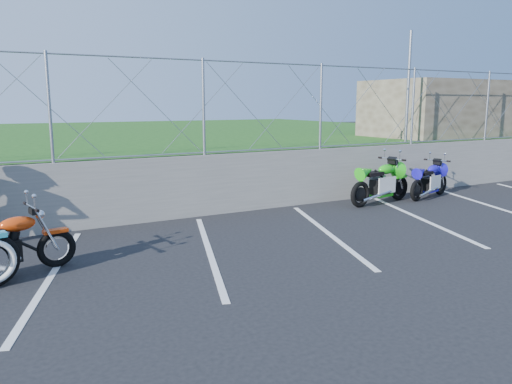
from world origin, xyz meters
TOP-DOWN VIEW (x-y plane):
  - ground at (0.00, 0.00)m, footprint 90.00×90.00m
  - retaining_wall at (0.00, 3.50)m, footprint 30.00×0.22m
  - grass_field at (0.00, 13.50)m, footprint 30.00×20.00m
  - stone_building at (10.50, 5.50)m, footprint 5.00×3.00m
  - chain_link_fence at (0.00, 3.50)m, footprint 28.00×0.03m
  - sign_pole at (7.20, 3.90)m, footprint 0.08×0.08m
  - parking_lines at (1.20, 1.00)m, footprint 18.29×4.31m
  - naked_orange at (-2.93, 1.21)m, footprint 1.91×0.65m
  - sportbike_green at (5.18, 2.60)m, footprint 2.06×0.73m
  - sportbike_blue at (6.77, 2.57)m, footprint 1.79×0.71m

SIDE VIEW (x-z plane):
  - ground at x=0.00m, z-range 0.00..0.00m
  - parking_lines at x=1.20m, z-range 0.00..0.01m
  - sportbike_blue at x=6.77m, z-range -0.07..0.88m
  - naked_orange at x=-2.93m, z-range -0.07..0.89m
  - sportbike_green at x=5.18m, z-range -0.07..1.00m
  - retaining_wall at x=0.00m, z-range 0.00..1.30m
  - grass_field at x=0.00m, z-range 0.00..1.30m
  - stone_building at x=10.50m, z-range 1.30..3.10m
  - chain_link_fence at x=0.00m, z-range 1.30..3.30m
  - sign_pole at x=7.20m, z-range 1.30..4.30m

